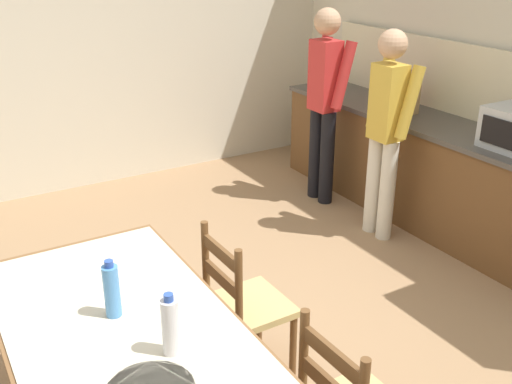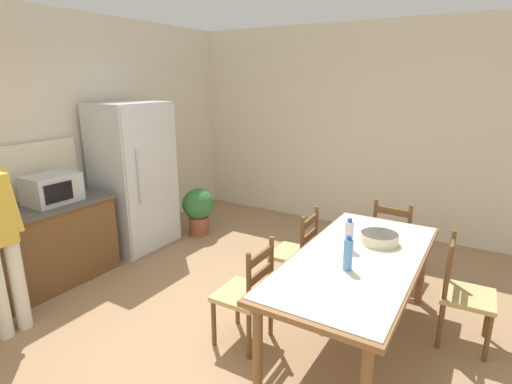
{
  "view_description": "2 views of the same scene",
  "coord_description": "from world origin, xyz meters",
  "px_view_note": "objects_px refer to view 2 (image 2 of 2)",
  "views": [
    {
      "loc": [
        2.42,
        -1.47,
        2.29
      ],
      "look_at": [
        0.05,
        -0.06,
        1.11
      ],
      "focal_mm": 42.0,
      "sensor_mm": 36.0,
      "label": 1
    },
    {
      "loc": [
        -2.43,
        -1.7,
        2.14
      ],
      "look_at": [
        0.43,
        0.02,
        1.19
      ],
      "focal_mm": 28.0,
      "sensor_mm": 36.0,
      "label": 2
    }
  ],
  "objects_px": {
    "refrigerator": "(134,177)",
    "serving_bowl": "(379,238)",
    "bottle_off_centre": "(349,235)",
    "chair_side_far_left": "(247,294)",
    "chair_head_end": "(393,240)",
    "bottle_near_centre": "(348,254)",
    "chair_side_near_right": "(463,294)",
    "potted_plant": "(198,208)",
    "chair_side_far_right": "(296,253)",
    "microwave": "(52,189)",
    "dining_table": "(357,265)"
  },
  "relations": [
    {
      "from": "bottle_near_centre",
      "to": "chair_side_far_left",
      "type": "xyz_separation_m",
      "value": [
        -0.2,
        0.76,
        -0.46
      ]
    },
    {
      "from": "bottle_near_centre",
      "to": "serving_bowl",
      "type": "xyz_separation_m",
      "value": [
        0.62,
        -0.07,
        -0.07
      ]
    },
    {
      "from": "chair_side_far_right",
      "to": "chair_side_far_left",
      "type": "height_order",
      "value": "same"
    },
    {
      "from": "bottle_off_centre",
      "to": "chair_head_end",
      "type": "xyz_separation_m",
      "value": [
        1.23,
        -0.12,
        -0.46
      ]
    },
    {
      "from": "dining_table",
      "to": "chair_side_far_right",
      "type": "bearing_deg",
      "value": 58.1
    },
    {
      "from": "bottle_off_centre",
      "to": "serving_bowl",
      "type": "relative_size",
      "value": 0.84
    },
    {
      "from": "chair_head_end",
      "to": "serving_bowl",
      "type": "bearing_deg",
      "value": 98.01
    },
    {
      "from": "chair_side_far_right",
      "to": "microwave",
      "type": "bearing_deg",
      "value": -67.62
    },
    {
      "from": "serving_bowl",
      "to": "refrigerator",
      "type": "bearing_deg",
      "value": 87.24
    },
    {
      "from": "dining_table",
      "to": "chair_side_near_right",
      "type": "distance_m",
      "value": 0.93
    },
    {
      "from": "serving_bowl",
      "to": "chair_head_end",
      "type": "bearing_deg",
      "value": 4.04
    },
    {
      "from": "refrigerator",
      "to": "chair_side_far_right",
      "type": "relative_size",
      "value": 2.06
    },
    {
      "from": "microwave",
      "to": "serving_bowl",
      "type": "relative_size",
      "value": 1.56
    },
    {
      "from": "refrigerator",
      "to": "chair_side_far_left",
      "type": "bearing_deg",
      "value": -112.87
    },
    {
      "from": "chair_head_end",
      "to": "potted_plant",
      "type": "bearing_deg",
      "value": 6.01
    },
    {
      "from": "microwave",
      "to": "potted_plant",
      "type": "xyz_separation_m",
      "value": [
        1.82,
        -0.45,
        -0.65
      ]
    },
    {
      "from": "chair_side_near_right",
      "to": "chair_side_far_left",
      "type": "bearing_deg",
      "value": 119.11
    },
    {
      "from": "microwave",
      "to": "dining_table",
      "type": "relative_size",
      "value": 0.24
    },
    {
      "from": "refrigerator",
      "to": "serving_bowl",
      "type": "xyz_separation_m",
      "value": [
        -0.15,
        -3.15,
        -0.11
      ]
    },
    {
      "from": "potted_plant",
      "to": "refrigerator",
      "type": "bearing_deg",
      "value": 149.26
    },
    {
      "from": "refrigerator",
      "to": "bottle_off_centre",
      "type": "relative_size",
      "value": 6.93
    },
    {
      "from": "bottle_off_centre",
      "to": "chair_side_near_right",
      "type": "relative_size",
      "value": 0.3
    },
    {
      "from": "dining_table",
      "to": "chair_side_near_right",
      "type": "relative_size",
      "value": 2.28
    },
    {
      "from": "dining_table",
      "to": "serving_bowl",
      "type": "bearing_deg",
      "value": -11.19
    },
    {
      "from": "serving_bowl",
      "to": "chair_head_end",
      "type": "distance_m",
      "value": 1.04
    },
    {
      "from": "bottle_off_centre",
      "to": "chair_side_far_left",
      "type": "height_order",
      "value": "bottle_off_centre"
    },
    {
      "from": "serving_bowl",
      "to": "bottle_off_centre",
      "type": "bearing_deg",
      "value": 143.95
    },
    {
      "from": "chair_side_near_right",
      "to": "chair_head_end",
      "type": "bearing_deg",
      "value": 39.0
    },
    {
      "from": "chair_side_far_left",
      "to": "potted_plant",
      "type": "relative_size",
      "value": 1.36
    },
    {
      "from": "refrigerator",
      "to": "bottle_near_centre",
      "type": "height_order",
      "value": "refrigerator"
    },
    {
      "from": "bottle_near_centre",
      "to": "bottle_off_centre",
      "type": "distance_m",
      "value": 0.38
    },
    {
      "from": "bottle_off_centre",
      "to": "chair_head_end",
      "type": "height_order",
      "value": "bottle_off_centre"
    },
    {
      "from": "dining_table",
      "to": "chair_side_far_right",
      "type": "relative_size",
      "value": 2.28
    },
    {
      "from": "dining_table",
      "to": "bottle_off_centre",
      "type": "xyz_separation_m",
      "value": [
        0.1,
        0.12,
        0.2
      ]
    },
    {
      "from": "chair_head_end",
      "to": "chair_side_far_left",
      "type": "relative_size",
      "value": 1.0
    },
    {
      "from": "bottle_off_centre",
      "to": "chair_side_near_right",
      "type": "bearing_deg",
      "value": -67.84
    },
    {
      "from": "bottle_off_centre",
      "to": "chair_side_near_right",
      "type": "height_order",
      "value": "bottle_off_centre"
    },
    {
      "from": "refrigerator",
      "to": "chair_side_far_left",
      "type": "xyz_separation_m",
      "value": [
        -0.98,
        -2.32,
        -0.49
      ]
    },
    {
      "from": "microwave",
      "to": "bottle_near_centre",
      "type": "distance_m",
      "value": 3.12
    },
    {
      "from": "refrigerator",
      "to": "chair_head_end",
      "type": "height_order",
      "value": "refrigerator"
    },
    {
      "from": "chair_head_end",
      "to": "refrigerator",
      "type": "bearing_deg",
      "value": 18.79
    },
    {
      "from": "chair_head_end",
      "to": "bottle_off_centre",
      "type": "bearing_deg",
      "value": 88.39
    },
    {
      "from": "bottle_near_centre",
      "to": "chair_head_end",
      "type": "distance_m",
      "value": 1.65
    },
    {
      "from": "serving_bowl",
      "to": "potted_plant",
      "type": "xyz_separation_m",
      "value": [
        0.87,
        2.72,
        -0.44
      ]
    },
    {
      "from": "serving_bowl",
      "to": "chair_side_near_right",
      "type": "bearing_deg",
      "value": -81.83
    },
    {
      "from": "microwave",
      "to": "chair_side_far_right",
      "type": "relative_size",
      "value": 0.55
    },
    {
      "from": "potted_plant",
      "to": "chair_side_far_right",
      "type": "bearing_deg",
      "value": -111.98
    },
    {
      "from": "refrigerator",
      "to": "chair_side_far_left",
      "type": "height_order",
      "value": "refrigerator"
    },
    {
      "from": "chair_head_end",
      "to": "chair_side_far_left",
      "type": "distance_m",
      "value": 1.95
    },
    {
      "from": "dining_table",
      "to": "potted_plant",
      "type": "relative_size",
      "value": 3.12
    }
  ]
}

